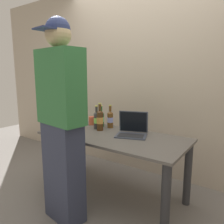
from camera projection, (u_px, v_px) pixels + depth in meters
ground_plane at (113, 195)px, 2.45m from camera, size 8.00×8.00×0.00m
desk at (113, 147)px, 2.35m from camera, size 1.57×0.74×0.70m
laptop at (132, 130)px, 2.32m from camera, size 0.38×0.35×0.25m
beer_bottle_brown at (97, 120)px, 2.58m from camera, size 0.07×0.07×0.28m
beer_bottle_dark at (101, 118)px, 2.68m from camera, size 0.07×0.07×0.27m
beer_bottle_green at (110, 119)px, 2.62m from camera, size 0.07×0.07×0.28m
beer_bottle_amber at (100, 120)px, 2.50m from camera, size 0.08×0.08×0.32m
person_figure at (62, 123)px, 1.91m from camera, size 0.48×0.33×1.81m
coffee_mug at (92, 121)px, 2.79m from camera, size 0.13×0.09×0.10m
back_wall at (148, 77)px, 2.89m from camera, size 6.00×0.10×2.60m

